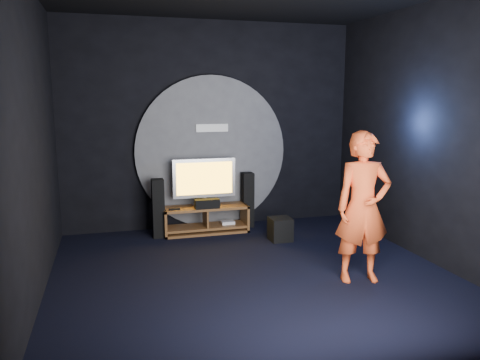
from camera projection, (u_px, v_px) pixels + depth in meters
name	position (u px, v px, depth m)	size (l,w,h in m)	color
floor	(254.00, 276.00, 5.94)	(5.00, 5.00, 0.00)	black
back_wall	(211.00, 126.00, 8.00)	(5.00, 0.04, 3.50)	black
front_wall	(361.00, 169.00, 3.26)	(5.00, 0.04, 3.50)	black
left_wall	(30.00, 144.00, 4.97)	(0.04, 5.00, 3.50)	black
right_wall	(431.00, 134.00, 6.30)	(0.04, 5.00, 3.50)	black
wall_disc_panel	(212.00, 152.00, 8.03)	(2.60, 0.11, 2.60)	#515156
media_console	(206.00, 221.00, 7.80)	(1.40, 0.45, 0.45)	brown
tv	(204.00, 180.00, 7.74)	(1.05, 0.22, 0.79)	#B5B6BD
center_speaker	(207.00, 204.00, 7.60)	(0.40, 0.15, 0.15)	black
remote	(174.00, 209.00, 7.49)	(0.18, 0.05, 0.02)	black
tower_speaker_left	(158.00, 208.00, 7.50)	(0.19, 0.21, 0.95)	black
tower_speaker_right	(247.00, 200.00, 8.12)	(0.19, 0.21, 0.95)	black
subwoofer	(280.00, 229.00, 7.37)	(0.33, 0.33, 0.36)	black
player	(363.00, 207.00, 5.65)	(0.67, 0.44, 1.85)	#E24B1E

